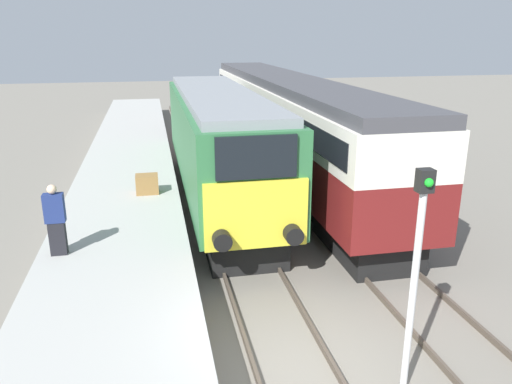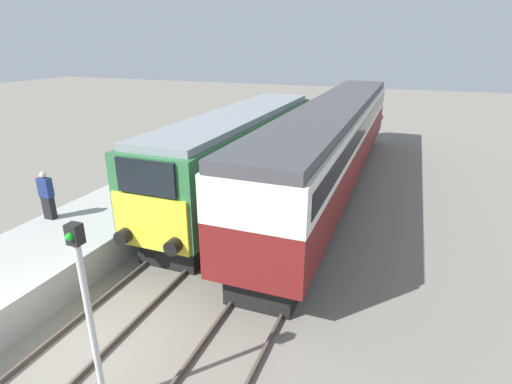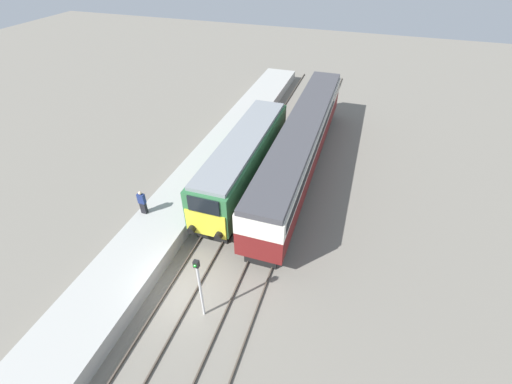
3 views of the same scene
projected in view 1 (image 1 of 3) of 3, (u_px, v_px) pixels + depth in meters
ground_plane at (296, 375)px, 9.00m from camera, size 120.00×120.00×0.00m
platform_left at (124, 213)px, 15.65m from camera, size 3.50×50.00×1.01m
rails_near_track at (245, 256)px, 13.64m from camera, size 1.51×60.00×0.14m
rails_far_track at (361, 246)px, 14.31m from camera, size 1.50×60.00×0.14m
locomotive at (218, 142)px, 17.62m from camera, size 2.70×13.45×4.01m
passenger_carriage at (286, 115)px, 21.41m from camera, size 2.75×21.59×4.16m
person_on_platform at (56, 220)px, 11.30m from camera, size 0.44×0.26×1.67m
signal_post at (416, 267)px, 7.91m from camera, size 0.24×0.28×3.96m
luggage_crate at (147, 184)px, 15.88m from camera, size 0.70×0.56×0.60m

